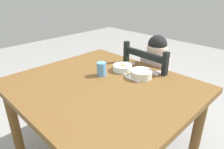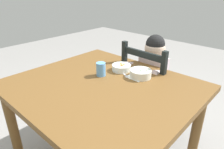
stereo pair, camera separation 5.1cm
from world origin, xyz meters
name	(u,v)px [view 1 (the left image)]	position (x,y,z in m)	size (l,w,h in m)	color
dining_table	(102,97)	(0.00, 0.00, 0.64)	(1.18, 1.04, 0.74)	brown
dining_chair	(152,93)	(0.03, 0.57, 0.46)	(0.43, 0.43, 0.92)	black
child_figure	(153,74)	(0.03, 0.56, 0.65)	(0.32, 0.31, 0.98)	silver
bowl_of_peas	(141,74)	(0.12, 0.27, 0.77)	(0.15, 0.15, 0.06)	white
bowl_of_carrots	(122,68)	(-0.06, 0.27, 0.77)	(0.14, 0.14, 0.05)	white
spoon	(123,73)	(-0.02, 0.23, 0.75)	(0.13, 0.08, 0.01)	silver
drinking_cup	(101,69)	(-0.11, 0.10, 0.79)	(0.07, 0.07, 0.10)	#5EA0E2
paper_napkin	(137,77)	(0.10, 0.24, 0.74)	(0.12, 0.11, 0.00)	white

